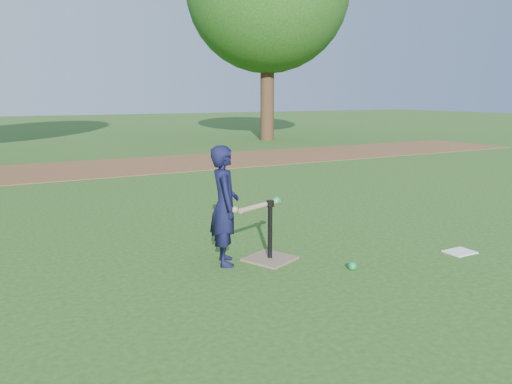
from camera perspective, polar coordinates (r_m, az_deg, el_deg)
name	(u,v)px	position (r m, az deg, el deg)	size (l,w,h in m)	color
ground	(288,259)	(5.15, 3.70, -7.62)	(80.00, 80.00, 0.00)	#285116
dirt_strip	(118,167)	(12.04, -15.46, 2.80)	(24.00, 3.00, 0.01)	brown
child	(225,205)	(4.86, -3.61, -1.55)	(0.43, 0.28, 1.18)	black
wiffle_ball_ground	(352,266)	(4.90, 10.96, -8.31)	(0.08, 0.08, 0.08)	#0D9947
clipboard	(460,252)	(5.76, 22.27, -6.35)	(0.30, 0.23, 0.01)	white
batting_tee	(270,249)	(5.08, 1.61, -6.56)	(0.57, 0.57, 0.61)	#826953
swing_action	(261,205)	(4.91, 0.62, -1.48)	(0.62, 0.29, 0.08)	tan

